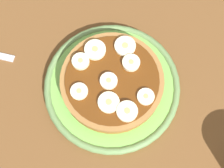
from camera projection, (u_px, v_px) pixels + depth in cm
name	position (u px, v px, depth cm)	size (l,w,h in cm)	color
ground_plane	(112.00, 91.00, 55.95)	(140.00, 140.00, 3.00)	brown
plate	(112.00, 86.00, 53.42)	(23.63, 23.63, 2.16)	#72B74C
pancake_stack	(112.00, 83.00, 51.23)	(17.89, 17.95, 3.28)	olive
banana_slice_0	(107.00, 79.00, 49.40)	(2.86, 2.86, 0.91)	#F8E4BB
banana_slice_1	(146.00, 97.00, 48.57)	(2.78, 2.78, 0.75)	#FDEABF
banana_slice_2	(79.00, 91.00, 48.82)	(2.83, 2.83, 0.79)	#F2E8B9
banana_slice_3	(95.00, 50.00, 51.02)	(3.59, 3.59, 0.92)	#ECEBC1
banana_slice_4	(81.00, 62.00, 50.32)	(2.90, 2.90, 1.02)	#F3F3BC
banana_slice_5	(132.00, 63.00, 50.20)	(2.93, 2.93, 1.03)	#F3EBC3
banana_slice_6	(109.00, 103.00, 48.23)	(3.46, 3.46, 0.83)	#F5F0BF
banana_slice_7	(125.00, 46.00, 51.30)	(3.59, 3.59, 0.79)	beige
banana_slice_8	(127.00, 111.00, 47.70)	(3.36, 3.36, 1.00)	#EFE7BB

